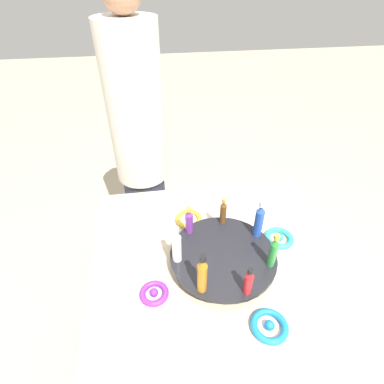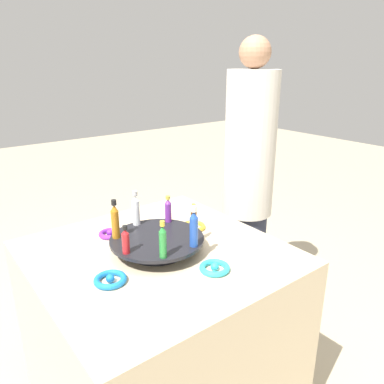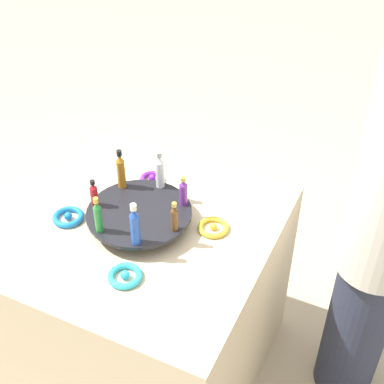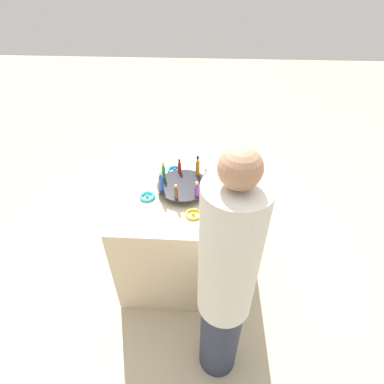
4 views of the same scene
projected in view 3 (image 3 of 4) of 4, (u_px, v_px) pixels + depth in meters
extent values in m
plane|color=tan|center=(151.00, 361.00, 2.24)|extent=(12.00, 12.00, 0.00)
cube|color=beige|center=(146.00, 300.00, 2.01)|extent=(0.87, 0.87, 0.76)
cylinder|color=black|center=(140.00, 223.00, 1.77)|extent=(0.21, 0.21, 0.01)
cylinder|color=black|center=(140.00, 218.00, 1.76)|extent=(0.11, 0.11, 0.04)
cylinder|color=black|center=(139.00, 212.00, 1.74)|extent=(0.35, 0.35, 0.01)
cylinder|color=#288438|center=(98.00, 219.00, 1.64)|extent=(0.02, 0.02, 0.09)
cone|color=#288438|center=(96.00, 205.00, 1.60)|extent=(0.02, 0.02, 0.02)
cylinder|color=gold|center=(96.00, 200.00, 1.59)|extent=(0.02, 0.02, 0.02)
cylinder|color=#234CAD|center=(135.00, 229.00, 1.59)|extent=(0.03, 0.03, 0.11)
cone|color=#234CAD|center=(134.00, 213.00, 1.55)|extent=(0.03, 0.03, 0.02)
cylinder|color=silver|center=(133.00, 207.00, 1.54)|extent=(0.02, 0.02, 0.02)
cylinder|color=brown|center=(175.00, 220.00, 1.65)|extent=(0.02, 0.02, 0.08)
cone|color=brown|center=(174.00, 209.00, 1.62)|extent=(0.02, 0.02, 0.02)
cylinder|color=#B79338|center=(174.00, 205.00, 1.61)|extent=(0.02, 0.02, 0.01)
cylinder|color=#702D93|center=(183.00, 195.00, 1.75)|extent=(0.03, 0.03, 0.08)
cone|color=#702D93|center=(183.00, 183.00, 1.72)|extent=(0.03, 0.03, 0.02)
cylinder|color=gold|center=(183.00, 179.00, 1.71)|extent=(0.02, 0.02, 0.01)
cylinder|color=silver|center=(159.00, 174.00, 1.82)|extent=(0.03, 0.03, 0.10)
cone|color=silver|center=(159.00, 159.00, 1.78)|extent=(0.03, 0.03, 0.02)
cylinder|color=#B2B2B7|center=(158.00, 154.00, 1.77)|extent=(0.02, 0.02, 0.02)
cylinder|color=#AD6B19|center=(121.00, 174.00, 1.81)|extent=(0.03, 0.03, 0.11)
cone|color=#AD6B19|center=(120.00, 158.00, 1.77)|extent=(0.03, 0.03, 0.02)
cylinder|color=black|center=(119.00, 153.00, 1.76)|extent=(0.02, 0.02, 0.02)
cylinder|color=#B21E23|center=(94.00, 197.00, 1.74)|extent=(0.03, 0.03, 0.07)
cone|color=#B21E23|center=(93.00, 186.00, 1.71)|extent=(0.02, 0.02, 0.02)
cylinder|color=black|center=(92.00, 182.00, 1.71)|extent=(0.02, 0.02, 0.01)
torus|color=blue|center=(68.00, 217.00, 1.79)|extent=(0.11, 0.11, 0.02)
sphere|color=blue|center=(68.00, 216.00, 1.79)|extent=(0.03, 0.03, 0.03)
torus|color=#2DB7CC|center=(125.00, 276.00, 1.58)|extent=(0.10, 0.10, 0.02)
sphere|color=#2DB7CC|center=(125.00, 275.00, 1.58)|extent=(0.03, 0.03, 0.03)
torus|color=gold|center=(213.00, 227.00, 1.75)|extent=(0.10, 0.10, 0.02)
sphere|color=gold|center=(213.00, 227.00, 1.75)|extent=(0.02, 0.02, 0.02)
torus|color=purple|center=(152.00, 179.00, 1.96)|extent=(0.09, 0.09, 0.02)
sphere|color=purple|center=(152.00, 178.00, 1.96)|extent=(0.03, 0.03, 0.03)
cylinder|color=#282D42|center=(356.00, 328.00, 1.98)|extent=(0.22, 0.22, 0.65)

